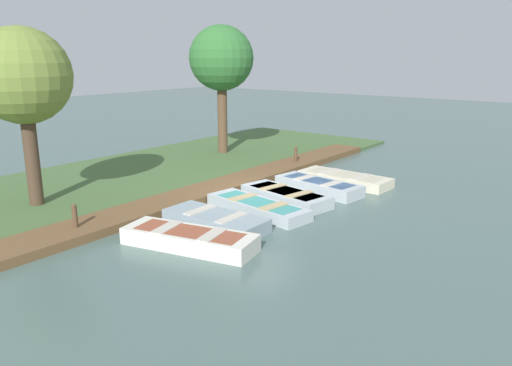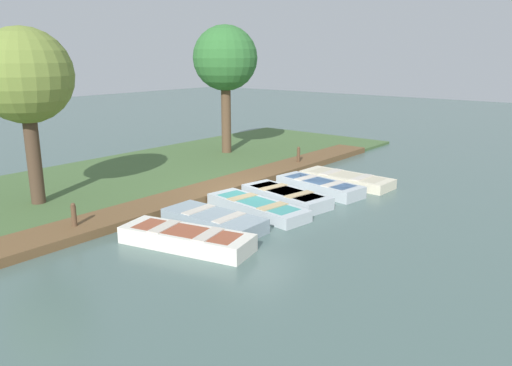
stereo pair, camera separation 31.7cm
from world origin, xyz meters
The scene contains 13 objects.
ground_plane centered at (0.00, 0.00, 0.00)m, with size 80.00×80.00×0.00m, color #4C6660.
shore_bank centered at (-5.00, 0.00, 0.06)m, with size 8.00×24.00×0.12m.
dock_walkway centered at (-1.58, 0.00, 0.12)m, with size 1.36×18.16×0.23m.
rowboat_0 centered at (1.26, -4.33, 0.21)m, with size 3.44×1.79×0.43m.
rowboat_1 centered at (0.81, -2.91, 0.20)m, with size 2.91×1.20×0.40m.
rowboat_2 centered at (0.90, -1.18, 0.17)m, with size 3.46×1.49×0.35m.
rowboat_3 centered at (0.95, 0.17, 0.20)m, with size 3.14×1.61×0.40m.
rowboat_4 centered at (1.13, 1.85, 0.20)m, with size 3.15×1.44×0.41m.
rowboat_5 centered at (1.31, 3.35, 0.18)m, with size 3.32×1.31×0.36m.
mooring_post_near centered at (-1.56, -5.54, 0.43)m, with size 0.13×0.13×0.85m.
mooring_post_far centered at (-1.56, 4.55, 0.43)m, with size 0.13×0.13×0.85m.
park_tree_far_left centered at (-4.59, -4.89, 3.83)m, with size 2.73×2.73×5.25m.
park_tree_left centered at (-5.57, 4.61, 4.24)m, with size 2.83×2.83×5.72m.
Camera 1 is at (9.36, -12.17, 4.49)m, focal length 35.00 mm.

